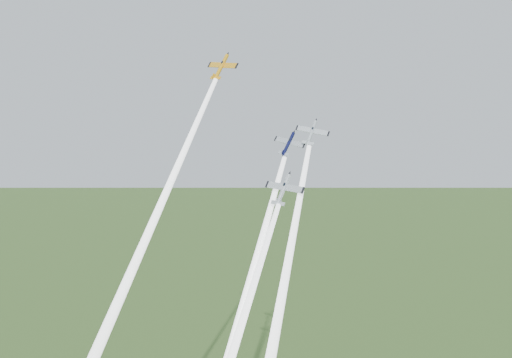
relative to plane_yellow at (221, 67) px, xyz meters
name	(u,v)px	position (x,y,z in m)	size (l,w,h in m)	color
plane_yellow	(221,67)	(0.00, 0.00, 0.00)	(7.86, 7.80, 1.23)	orange
smoke_trail_yellow	(148,233)	(-5.37, -20.20, -32.02)	(2.31, 2.31, 70.08)	white
plane_navy	(288,144)	(15.47, -1.41, -15.70)	(6.63, 6.58, 1.04)	#0C0F37
smoke_trail_navy	(241,314)	(13.76, -20.59, -45.19)	(2.31, 2.31, 64.04)	white
plane_silver_right	(312,132)	(19.91, -0.27, -13.45)	(6.87, 6.82, 1.08)	silver
smoke_trail_silver_right	(282,297)	(20.72, -18.72, -41.73)	(2.31, 2.31, 61.15)	white
plane_silver_low	(283,189)	(17.37, -9.27, -24.01)	(8.12, 8.06, 1.27)	silver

